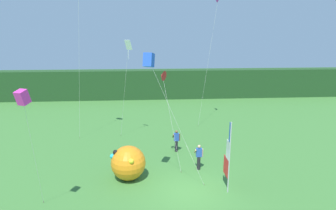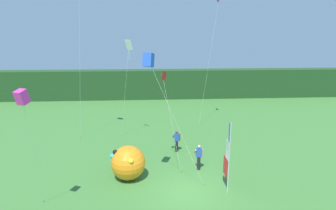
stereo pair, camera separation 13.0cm
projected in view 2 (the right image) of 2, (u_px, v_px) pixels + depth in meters
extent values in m
plane|color=#3D7533|center=(187.00, 192.00, 15.48)|extent=(120.00, 120.00, 0.00)
cube|color=#1E421E|center=(164.00, 84.00, 38.60)|extent=(80.00, 2.40, 3.88)
cylinder|color=#B7B7BC|center=(229.00, 158.00, 14.98)|extent=(0.06, 0.06, 4.02)
cube|color=red|center=(226.00, 167.00, 15.66)|extent=(0.02, 0.97, 1.07)
cube|color=white|center=(228.00, 150.00, 15.22)|extent=(0.02, 0.60, 1.07)
cube|color=blue|center=(230.00, 133.00, 14.79)|extent=(0.02, 0.23, 1.07)
cylinder|color=black|center=(199.00, 163.00, 18.01)|extent=(0.22, 0.22, 0.88)
cube|color=#284CA8|center=(199.00, 152.00, 17.83)|extent=(0.36, 0.20, 0.57)
sphere|color=tan|center=(199.00, 147.00, 17.74)|extent=(0.20, 0.20, 0.20)
cylinder|color=tan|center=(195.00, 151.00, 17.86)|extent=(0.09, 0.48, 0.42)
cylinder|color=tan|center=(203.00, 153.00, 17.86)|extent=(0.09, 0.14, 0.56)
cylinder|color=black|center=(177.00, 146.00, 20.82)|extent=(0.22, 0.22, 0.84)
cube|color=#284CA8|center=(177.00, 137.00, 20.65)|extent=(0.36, 0.20, 0.58)
sphere|color=brown|center=(177.00, 132.00, 20.55)|extent=(0.20, 0.20, 0.20)
cylinder|color=brown|center=(174.00, 136.00, 20.68)|extent=(0.09, 0.48, 0.42)
cylinder|color=brown|center=(180.00, 137.00, 20.68)|extent=(0.09, 0.14, 0.56)
sphere|color=orange|center=(128.00, 163.00, 16.70)|extent=(2.06, 2.06, 2.06)
sphere|color=yellow|center=(131.00, 161.00, 15.75)|extent=(0.29, 0.29, 0.29)
sphere|color=#23B2C6|center=(112.00, 156.00, 16.49)|extent=(0.29, 0.29, 0.29)
sphere|color=black|center=(115.00, 152.00, 16.41)|extent=(0.29, 0.29, 0.29)
cylinder|color=brown|center=(199.00, 126.00, 26.78)|extent=(0.03, 0.03, 0.08)
cylinder|color=silver|center=(209.00, 65.00, 25.55)|extent=(1.53, 0.21, 11.63)
cylinder|color=brown|center=(80.00, 137.00, 23.70)|extent=(0.03, 0.03, 0.08)
cylinder|color=silver|center=(80.00, 68.00, 22.01)|extent=(0.93, 0.68, 11.79)
cylinder|color=brown|center=(181.00, 172.00, 17.67)|extent=(0.03, 0.03, 0.08)
cylinder|color=silver|center=(172.00, 125.00, 17.51)|extent=(1.10, 1.21, 5.97)
cone|color=red|center=(163.00, 76.00, 17.35)|extent=(0.59, 0.70, 0.66)
cylinder|color=brown|center=(204.00, 185.00, 16.17)|extent=(0.03, 0.03, 0.08)
cylinder|color=silver|center=(178.00, 127.00, 15.20)|extent=(3.07, 0.06, 7.17)
cube|color=blue|center=(148.00, 60.00, 14.22)|extent=(0.64, 0.71, 0.76)
cylinder|color=brown|center=(43.00, 201.00, 14.54)|extent=(0.03, 0.03, 0.08)
cylinder|color=silver|center=(34.00, 156.00, 12.97)|extent=(0.41, 1.84, 5.94)
cube|color=#DB33A8|center=(22.00, 97.00, 11.39)|extent=(0.57, 0.64, 0.66)
cylinder|color=brown|center=(121.00, 135.00, 24.28)|extent=(0.03, 0.03, 0.08)
cylinder|color=silver|center=(125.00, 93.00, 22.85)|extent=(0.98, 1.18, 7.68)
cube|color=white|center=(129.00, 45.00, 21.40)|extent=(0.61, 0.57, 0.75)
cylinder|color=white|center=(129.00, 55.00, 21.58)|extent=(0.02, 0.02, 0.70)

